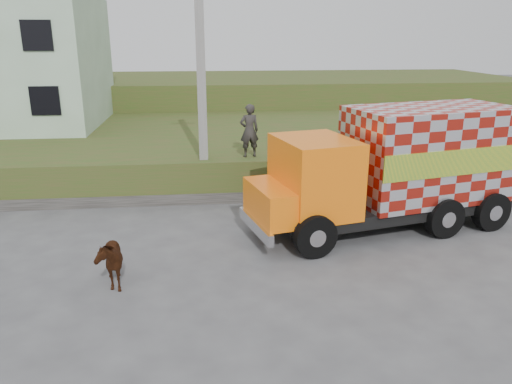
{
  "coord_description": "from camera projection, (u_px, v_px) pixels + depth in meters",
  "views": [
    {
      "loc": [
        -1.0,
        -12.76,
        5.71
      ],
      "look_at": [
        0.5,
        1.15,
        1.3
      ],
      "focal_mm": 35.0,
      "sensor_mm": 36.0,
      "label": 1
    }
  ],
  "objects": [
    {
      "name": "ground",
      "position": [
        243.0,
        249.0,
        13.92
      ],
      "size": [
        120.0,
        120.0,
        0.0
      ],
      "primitive_type": "plane",
      "color": "#474749",
      "rests_on": "ground"
    },
    {
      "name": "cow",
      "position": [
        108.0,
        260.0,
        11.8
      ],
      "size": [
        1.04,
        1.62,
        1.26
      ],
      "primitive_type": "imported",
      "rotation": [
        0.0,
        0.0,
        0.26
      ],
      "color": "black",
      "rests_on": "ground"
    },
    {
      "name": "retaining_strip",
      "position": [
        177.0,
        198.0,
        17.64
      ],
      "size": [
        16.0,
        0.5,
        0.4
      ],
      "primitive_type": "cube",
      "color": "#595651",
      "rests_on": "ground"
    },
    {
      "name": "cargo_truck",
      "position": [
        398.0,
        168.0,
        15.06
      ],
      "size": [
        8.59,
        4.4,
        3.66
      ],
      "rotation": [
        0.0,
        0.0,
        0.23
      ],
      "color": "black",
      "rests_on": "ground"
    },
    {
      "name": "embankment_far",
      "position": [
        217.0,
        99.0,
        34.33
      ],
      "size": [
        40.0,
        12.0,
        3.0
      ],
      "primitive_type": "cube",
      "color": "#33541C",
      "rests_on": "ground"
    },
    {
      "name": "embankment",
      "position": [
        225.0,
        147.0,
        23.18
      ],
      "size": [
        40.0,
        12.0,
        1.5
      ],
      "primitive_type": "cube",
      "color": "#33541C",
      "rests_on": "ground"
    },
    {
      "name": "pedestrian",
      "position": [
        249.0,
        131.0,
        17.8
      ],
      "size": [
        0.76,
        0.56,
        1.9
      ],
      "primitive_type": "imported",
      "rotation": [
        0.0,
        0.0,
        3.31
      ],
      "color": "#302E2B",
      "rests_on": "embankment"
    },
    {
      "name": "utility_pole",
      "position": [
        202.0,
        85.0,
        16.96
      ],
      "size": [
        1.2,
        0.3,
        8.0
      ],
      "color": "gray",
      "rests_on": "ground"
    }
  ]
}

